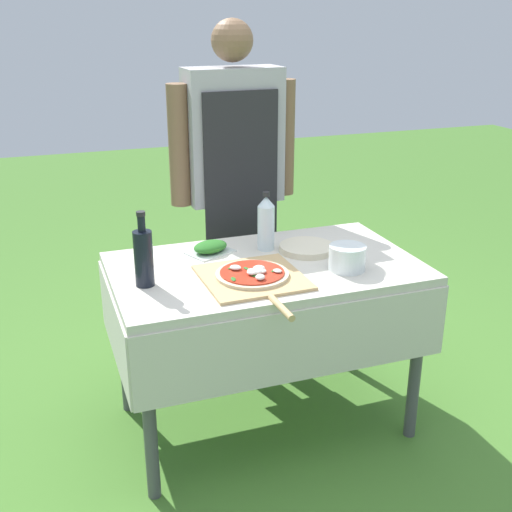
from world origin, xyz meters
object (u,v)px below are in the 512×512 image
at_px(person_cook, 234,170).
at_px(pizza_on_peel, 253,277).
at_px(oil_bottle, 144,257).
at_px(mixing_tub, 347,258).
at_px(plate_stack, 307,248).
at_px(prep_table, 265,288).
at_px(water_bottle, 266,223).
at_px(herb_container, 210,247).

xyz_separation_m(person_cook, pizza_on_peel, (-0.17, -0.75, -0.22)).
xyz_separation_m(oil_bottle, mixing_tub, (0.75, -0.11, -0.06)).
bearing_deg(plate_stack, person_cook, 104.58).
xyz_separation_m(prep_table, water_bottle, (0.06, 0.16, 0.22)).
relative_size(prep_table, pizza_on_peel, 2.20).
height_order(prep_table, plate_stack, plate_stack).
bearing_deg(plate_stack, oil_bottle, -169.58).
bearing_deg(plate_stack, pizza_on_peel, -145.33).
relative_size(water_bottle, mixing_tub, 1.73).
bearing_deg(mixing_tub, water_bottle, 124.13).
distance_m(water_bottle, plate_stack, 0.20).
distance_m(pizza_on_peel, water_bottle, 0.35).
relative_size(water_bottle, herb_container, 1.15).
bearing_deg(oil_bottle, herb_container, 37.26).
height_order(person_cook, water_bottle, person_cook).
relative_size(prep_table, oil_bottle, 4.35).
relative_size(oil_bottle, herb_container, 1.31).
relative_size(person_cook, pizza_on_peel, 2.96).
xyz_separation_m(water_bottle, mixing_tub, (0.21, -0.31, -0.07)).
distance_m(mixing_tub, plate_stack, 0.25).
bearing_deg(herb_container, person_cook, 60.60).
xyz_separation_m(person_cook, mixing_tub, (0.20, -0.78, -0.18)).
bearing_deg(prep_table, mixing_tub, -29.09).
distance_m(herb_container, mixing_tub, 0.56).
height_order(pizza_on_peel, oil_bottle, oil_bottle).
bearing_deg(water_bottle, prep_table, -111.16).
distance_m(pizza_on_peel, oil_bottle, 0.40).
xyz_separation_m(prep_table, person_cook, (0.07, 0.62, 0.33)).
bearing_deg(person_cook, prep_table, 81.04).
xyz_separation_m(prep_table, oil_bottle, (-0.48, -0.04, 0.21)).
bearing_deg(pizza_on_peel, herb_container, 101.10).
bearing_deg(pizza_on_peel, water_bottle, 60.22).
bearing_deg(plate_stack, mixing_tub, -75.48).
xyz_separation_m(prep_table, plate_stack, (0.21, 0.08, 0.11)).
bearing_deg(mixing_tub, pizza_on_peel, 176.45).
relative_size(herb_container, mixing_tub, 1.50).
distance_m(prep_table, person_cook, 0.71).
relative_size(prep_table, plate_stack, 5.26).
bearing_deg(prep_table, plate_stack, 21.47).
distance_m(prep_table, water_bottle, 0.28).
bearing_deg(pizza_on_peel, oil_bottle, 165.93).
distance_m(person_cook, mixing_tub, 0.82).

